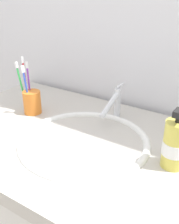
{
  "coord_description": "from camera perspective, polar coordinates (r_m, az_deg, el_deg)",
  "views": [
    {
      "loc": [
        0.42,
        -0.61,
        1.29
      ],
      "look_at": [
        0.01,
        0.01,
        0.94
      ],
      "focal_mm": 43.31,
      "sensor_mm": 36.0,
      "label": 1
    }
  ],
  "objects": [
    {
      "name": "tiled_wall_back",
      "position": [
        1.05,
        10.44,
        20.03
      ],
      "size": [
        2.31,
        0.04,
        2.4
      ],
      "primitive_type": "cube",
      "color": "silver",
      "rests_on": "ground"
    },
    {
      "name": "sink_basin",
      "position": [
        0.86,
        -1.11,
        -8.37
      ],
      "size": [
        0.41,
        0.41,
        0.11
      ],
      "color": "white",
      "rests_on": "vanity_counter"
    },
    {
      "name": "faucet",
      "position": [
        0.96,
        5.35,
        1.92
      ],
      "size": [
        0.02,
        0.15,
        0.12
      ],
      "color": "silver",
      "rests_on": "sink_basin"
    },
    {
      "name": "toothbrush_cup",
      "position": [
        1.04,
        -12.01,
        2.04
      ],
      "size": [
        0.07,
        0.07,
        0.09
      ],
      "primitive_type": "cylinder",
      "color": "orange",
      "rests_on": "vanity_counter"
    },
    {
      "name": "toothbrush_red",
      "position": [
        1.04,
        -13.4,
        6.51
      ],
      "size": [
        0.04,
        0.03,
        0.2
      ],
      "color": "red",
      "rests_on": "toothbrush_cup"
    },
    {
      "name": "toothbrush_green",
      "position": [
        1.05,
        -14.28,
        5.89
      ],
      "size": [
        0.06,
        0.02,
        0.18
      ],
      "color": "green",
      "rests_on": "toothbrush_cup"
    },
    {
      "name": "toothbrush_blue",
      "position": [
        1.01,
        -13.24,
        5.25
      ],
      "size": [
        0.02,
        0.02,
        0.18
      ],
      "color": "blue",
      "rests_on": "toothbrush_cup"
    },
    {
      "name": "toothbrush_purple",
      "position": [
        1.04,
        -12.68,
        5.96
      ],
      "size": [
        0.03,
        0.03,
        0.18
      ],
      "color": "purple",
      "rests_on": "toothbrush_cup"
    },
    {
      "name": "soap_dispenser",
      "position": [
        0.74,
        17.55,
        -6.59
      ],
      "size": [
        0.06,
        0.06,
        0.17
      ],
      "color": "#DBCC4C",
      "rests_on": "vanity_counter"
    }
  ]
}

